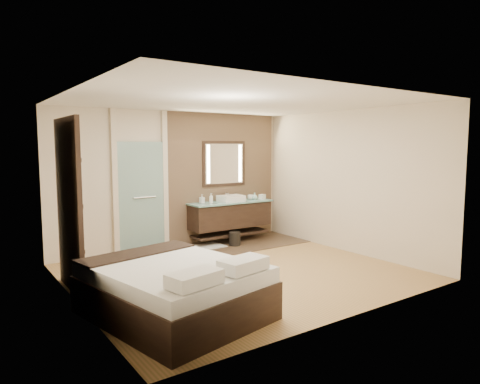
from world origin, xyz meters
TOP-DOWN VIEW (x-y plane):
  - floor at (0.00, 0.00)m, footprint 5.00×5.00m
  - tile_strip at (0.60, 1.60)m, footprint 3.80×1.30m
  - stone_wall at (1.10, 2.21)m, footprint 2.60×0.08m
  - vanity at (1.10, 1.92)m, footprint 1.85×0.55m
  - mirror_unit at (1.10, 2.16)m, footprint 1.06×0.04m
  - frosted_door at (-0.75, 2.20)m, footprint 1.10×0.12m
  - shoji_partition at (-2.43, 0.60)m, footprint 0.06×1.20m
  - bed at (-1.65, -1.02)m, footprint 1.98×2.29m
  - bath_mat at (0.40, 1.76)m, footprint 0.74×0.53m
  - waste_bin at (0.96, 1.55)m, footprint 0.25×0.25m
  - tissue_box at (1.92, 1.89)m, footprint 0.16×0.16m
  - soap_bottle_a at (0.59, 1.86)m, footprint 0.10×0.10m
  - soap_bottle_b at (0.46, 2.00)m, footprint 0.09×0.09m
  - soap_bottle_c at (1.71, 1.89)m, footprint 0.14×0.14m
  - cup at (1.66, 1.97)m, footprint 0.14×0.14m

SIDE VIEW (x-z plane):
  - floor at x=0.00m, z-range 0.00..0.00m
  - tile_strip at x=0.60m, z-range 0.00..0.01m
  - bath_mat at x=0.40m, z-range 0.01..0.03m
  - waste_bin at x=0.96m, z-range 0.00..0.29m
  - bed at x=-1.65m, z-range -0.07..0.71m
  - vanity at x=1.10m, z-range 0.14..1.02m
  - tissue_box at x=1.92m, z-range 0.86..0.97m
  - cup at x=1.66m, z-range 0.86..0.97m
  - soap_bottle_c at x=1.71m, z-range 0.86..1.02m
  - soap_bottle_b at x=0.46m, z-range 0.86..1.05m
  - soap_bottle_a at x=0.59m, z-range 0.86..1.08m
  - frosted_door at x=-0.75m, z-range -0.21..2.49m
  - shoji_partition at x=-2.43m, z-range 0.01..2.41m
  - stone_wall at x=1.10m, z-range 0.00..2.70m
  - mirror_unit at x=1.10m, z-range 1.17..2.13m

